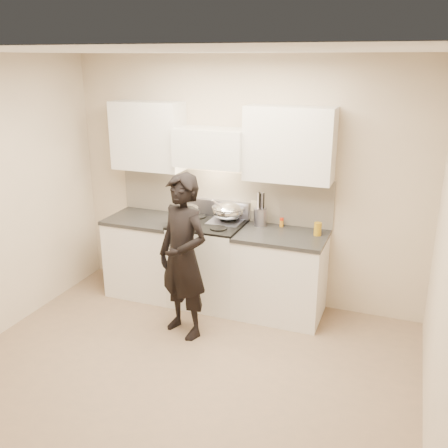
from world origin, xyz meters
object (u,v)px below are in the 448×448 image
object	(u,v)px
counter_right	(281,275)
utensil_crock	(260,216)
stove	(209,263)
wok	(228,211)
person	(183,257)

from	to	relation	value
counter_right	utensil_crock	bearing A→B (deg)	148.05
counter_right	stove	bearing A→B (deg)	-180.00
stove	wok	size ratio (longest dim) A/B	2.16
counter_right	utensil_crock	distance (m)	0.67
utensil_crock	person	xyz separation A→B (m)	(-0.50, -0.90, -0.21)
person	stove	bearing A→B (deg)	114.67
counter_right	wok	size ratio (longest dim) A/B	2.08
wok	person	world-z (taller)	person
stove	counter_right	size ratio (longest dim) A/B	1.04
wok	utensil_crock	size ratio (longest dim) A/B	1.21
stove	person	bearing A→B (deg)	-87.40
stove	person	xyz separation A→B (m)	(0.03, -0.71, 0.35)
person	utensil_crock	bearing A→B (deg)	82.80
utensil_crock	person	distance (m)	1.05
counter_right	person	bearing A→B (deg)	-138.17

